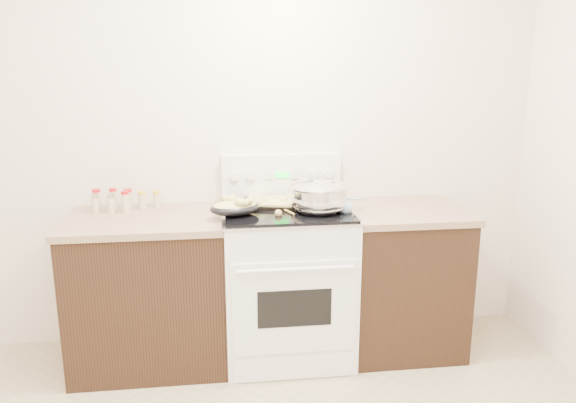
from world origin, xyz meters
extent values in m
cube|color=silver|center=(0.00, 1.77, 1.35)|extent=(4.00, 0.05, 2.70)
cube|color=black|center=(-0.48, 1.43, 0.44)|extent=(0.90, 0.64, 0.88)
cube|color=brown|center=(-0.48, 1.43, 0.90)|extent=(0.93, 0.67, 0.04)
cube|color=black|center=(1.08, 1.43, 0.44)|extent=(0.70, 0.64, 0.88)
cube|color=brown|center=(1.08, 1.43, 0.90)|extent=(0.73, 0.67, 0.04)
cube|color=white|center=(0.35, 1.42, 0.46)|extent=(0.76, 0.66, 0.92)
cube|color=white|center=(0.35, 1.08, 0.45)|extent=(0.70, 0.01, 0.55)
cube|color=black|center=(0.35, 1.08, 0.46)|extent=(0.42, 0.01, 0.22)
cylinder|color=white|center=(0.35, 1.04, 0.70)|extent=(0.65, 0.02, 0.02)
cube|color=white|center=(0.35, 1.09, 0.08)|extent=(0.70, 0.01, 0.14)
cube|color=silver|center=(0.35, 1.42, 0.93)|extent=(0.78, 0.68, 0.01)
cube|color=black|center=(0.35, 1.42, 0.94)|extent=(0.74, 0.64, 0.01)
cube|color=white|center=(0.35, 1.72, 1.08)|extent=(0.76, 0.07, 0.28)
cylinder|color=white|center=(0.05, 1.67, 1.10)|extent=(0.06, 0.02, 0.06)
cylinder|color=white|center=(0.15, 1.67, 1.10)|extent=(0.06, 0.02, 0.06)
cylinder|color=white|center=(0.55, 1.67, 1.10)|extent=(0.06, 0.02, 0.06)
cylinder|color=white|center=(0.65, 1.67, 1.10)|extent=(0.06, 0.02, 0.06)
cube|color=#19E533|center=(0.35, 1.67, 1.10)|extent=(0.09, 0.00, 0.04)
cube|color=silver|center=(0.27, 1.67, 1.10)|extent=(0.05, 0.00, 0.05)
cube|color=silver|center=(0.43, 1.67, 1.10)|extent=(0.05, 0.00, 0.05)
ellipsoid|color=silver|center=(0.52, 1.34, 1.01)|extent=(0.41, 0.41, 0.20)
cylinder|color=silver|center=(0.52, 1.34, 0.95)|extent=(0.19, 0.19, 0.01)
torus|color=silver|center=(0.52, 1.34, 1.09)|extent=(0.35, 0.35, 0.02)
cylinder|color=silver|center=(0.52, 1.34, 1.03)|extent=(0.33, 0.33, 0.11)
cylinder|color=olive|center=(0.52, 1.34, 1.08)|extent=(0.30, 0.30, 0.00)
cube|color=beige|center=(0.63, 1.33, 1.09)|extent=(0.03, 0.03, 0.02)
cube|color=beige|center=(0.56, 1.22, 1.09)|extent=(0.03, 0.03, 0.02)
cube|color=beige|center=(0.64, 1.37, 1.09)|extent=(0.03, 0.03, 0.02)
cube|color=beige|center=(0.57, 1.44, 1.09)|extent=(0.03, 0.03, 0.03)
cube|color=beige|center=(0.57, 1.31, 1.09)|extent=(0.03, 0.03, 0.02)
cube|color=beige|center=(0.59, 1.37, 1.09)|extent=(0.04, 0.04, 0.03)
cube|color=beige|center=(0.64, 1.30, 1.09)|extent=(0.03, 0.03, 0.02)
cube|color=beige|center=(0.59, 1.37, 1.09)|extent=(0.02, 0.02, 0.02)
cube|color=beige|center=(0.57, 1.35, 1.09)|extent=(0.03, 0.03, 0.02)
cube|color=beige|center=(0.61, 1.34, 1.09)|extent=(0.03, 0.03, 0.02)
cube|color=beige|center=(0.59, 1.43, 1.09)|extent=(0.04, 0.04, 0.03)
ellipsoid|color=black|center=(0.04, 1.32, 0.98)|extent=(0.33, 0.27, 0.08)
ellipsoid|color=#D4C871|center=(0.04, 1.32, 1.00)|extent=(0.30, 0.24, 0.06)
sphere|color=#D4C871|center=(0.07, 1.26, 1.03)|extent=(0.05, 0.05, 0.05)
sphere|color=#D4C871|center=(0.09, 1.26, 1.03)|extent=(0.04, 0.04, 0.04)
sphere|color=#D4C871|center=(0.06, 1.26, 1.03)|extent=(0.05, 0.05, 0.05)
sphere|color=#D4C871|center=(0.02, 1.34, 1.03)|extent=(0.04, 0.04, 0.04)
sphere|color=#D4C871|center=(0.12, 1.28, 1.03)|extent=(0.04, 0.04, 0.04)
sphere|color=#D4C871|center=(0.03, 1.35, 1.03)|extent=(0.05, 0.05, 0.05)
sphere|color=#D4C871|center=(0.13, 1.35, 1.03)|extent=(0.04, 0.04, 0.04)
sphere|color=#D4C871|center=(-0.01, 1.38, 1.03)|extent=(0.04, 0.04, 0.04)
cube|color=black|center=(0.30, 1.52, 0.95)|extent=(0.49, 0.40, 0.02)
cube|color=#D4C871|center=(0.30, 1.52, 0.97)|extent=(0.43, 0.35, 0.02)
sphere|color=#D4C871|center=(0.23, 1.51, 0.98)|extent=(0.04, 0.04, 0.04)
sphere|color=#D4C871|center=(0.18, 1.44, 0.98)|extent=(0.04, 0.04, 0.04)
sphere|color=#D4C871|center=(0.34, 1.50, 0.98)|extent=(0.04, 0.04, 0.04)
sphere|color=#D4C871|center=(0.40, 1.58, 0.98)|extent=(0.04, 0.04, 0.04)
sphere|color=#D4C871|center=(0.35, 1.50, 0.98)|extent=(0.03, 0.03, 0.03)
sphere|color=#D4C871|center=(0.44, 1.49, 0.98)|extent=(0.04, 0.04, 0.04)
sphere|color=#D4C871|center=(0.45, 1.45, 0.98)|extent=(0.04, 0.04, 0.04)
sphere|color=#D4C871|center=(0.38, 1.57, 0.98)|extent=(0.04, 0.04, 0.04)
sphere|color=#D4C871|center=(0.20, 1.48, 0.98)|extent=(0.04, 0.04, 0.04)
sphere|color=#D4C871|center=(0.17, 1.45, 0.98)|extent=(0.03, 0.03, 0.03)
cylinder|color=#A88A4D|center=(0.32, 1.38, 0.95)|extent=(0.11, 0.24, 0.01)
sphere|color=#A88A4D|center=(0.28, 1.28, 0.96)|extent=(0.04, 0.04, 0.04)
sphere|color=#93C0DC|center=(0.68, 1.29, 0.98)|extent=(0.08, 0.08, 0.08)
cylinder|color=#93C0DC|center=(0.75, 1.38, 1.00)|extent=(0.19, 0.21, 0.07)
cylinder|color=#BFB28C|center=(-0.79, 1.62, 0.98)|extent=(0.05, 0.05, 0.11)
cylinder|color=#B21414|center=(-0.79, 1.62, 1.04)|extent=(0.05, 0.05, 0.02)
cylinder|color=#BFB28C|center=(-0.69, 1.63, 0.98)|extent=(0.04, 0.04, 0.11)
cylinder|color=#B21414|center=(-0.69, 1.63, 1.04)|extent=(0.04, 0.04, 0.02)
cylinder|color=#BFB28C|center=(-0.60, 1.64, 0.97)|extent=(0.05, 0.05, 0.10)
cylinder|color=#B21414|center=(-0.60, 1.64, 1.03)|extent=(0.05, 0.05, 0.02)
cylinder|color=#BFB28C|center=(-0.52, 1.63, 0.97)|extent=(0.05, 0.05, 0.09)
cylinder|color=gold|center=(-0.52, 1.63, 1.02)|extent=(0.05, 0.05, 0.02)
cylinder|color=#BFB28C|center=(-0.43, 1.64, 0.96)|extent=(0.04, 0.04, 0.09)
cylinder|color=gold|center=(-0.43, 1.64, 1.02)|extent=(0.04, 0.04, 0.02)
cylinder|color=#BFB28C|center=(-0.78, 1.55, 0.97)|extent=(0.04, 0.04, 0.09)
cylinder|color=#B2B2B7|center=(-0.78, 1.55, 1.02)|extent=(0.04, 0.04, 0.02)
cylinder|color=#BFB28C|center=(-0.69, 1.55, 0.97)|extent=(0.04, 0.04, 0.10)
cylinder|color=#B2B2B7|center=(-0.69, 1.55, 1.03)|extent=(0.05, 0.05, 0.02)
cylinder|color=#BFB28C|center=(-0.61, 1.54, 0.98)|extent=(0.04, 0.04, 0.11)
cylinder|color=#B21414|center=(-0.61, 1.54, 1.04)|extent=(0.04, 0.04, 0.02)
camera|label=1|loc=(-0.05, -1.79, 1.80)|focal=35.00mm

